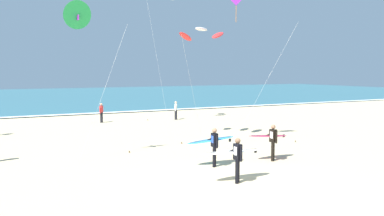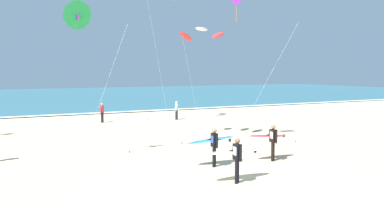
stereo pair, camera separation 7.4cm
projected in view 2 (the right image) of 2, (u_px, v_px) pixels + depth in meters
The scene contains 10 objects.
ground_plane at pixel (242, 182), 15.13m from camera, with size 160.00×160.00×0.00m, color #D1BA8E.
ocean_water at pixel (47, 96), 65.26m from camera, with size 160.00×60.00×0.08m, color #336B7A.
shoreline_foam at pixel (87, 113), 38.87m from camera, with size 160.00×1.03×0.01m, color white.
surfer_lead at pixel (234, 154), 15.15m from camera, with size 2.55×0.91×1.71m.
surfer_trailing at pixel (271, 138), 18.85m from camera, with size 2.26×0.90×1.71m.
surfer_third at pixel (212, 142), 17.71m from camera, with size 2.33×0.99×1.71m.
kite_delta_emerald_mid at pixel (77, 15), 18.50m from camera, with size 3.27×0.77×7.42m.
kite_arc_ivory_low at pixel (202, 34), 24.88m from camera, with size 3.49×3.07×6.87m.
bystander_red_top at pixel (102, 113), 32.60m from camera, with size 0.36×0.39×1.59m.
bystander_white_top at pixel (177, 110), 34.58m from camera, with size 0.33×0.42×1.59m.
Camera 2 is at (-8.37, -12.35, 4.19)m, focal length 37.63 mm.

